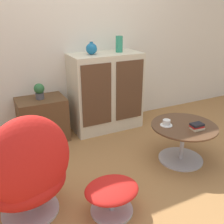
# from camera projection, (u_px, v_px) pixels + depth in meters

# --- Properties ---
(ground_plane) EXTENTS (12.00, 12.00, 0.00)m
(ground_plane) POSITION_uv_depth(u_px,v_px,m) (126.00, 179.00, 2.53)
(ground_plane) COLOR #A87542
(wall_back) EXTENTS (6.40, 0.06, 2.60)m
(wall_back) POSITION_uv_depth(u_px,v_px,m) (71.00, 28.00, 3.20)
(wall_back) COLOR silver
(wall_back) RESTS_ON ground_plane
(sideboard) EXTENTS (0.91, 0.46, 1.00)m
(sideboard) POSITION_uv_depth(u_px,v_px,m) (106.00, 92.00, 3.44)
(sideboard) COLOR beige
(sideboard) RESTS_ON ground_plane
(tv_console) EXTENTS (0.56, 0.41, 0.53)m
(tv_console) POSITION_uv_depth(u_px,v_px,m) (43.00, 119.00, 3.19)
(tv_console) COLOR brown
(tv_console) RESTS_ON ground_plane
(egg_chair) EXTENTS (0.77, 0.74, 0.88)m
(egg_chair) POSITION_uv_depth(u_px,v_px,m) (28.00, 172.00, 1.94)
(egg_chair) COLOR #B7B7BC
(egg_chair) RESTS_ON ground_plane
(ottoman) EXTENTS (0.44, 0.37, 0.26)m
(ottoman) POSITION_uv_depth(u_px,v_px,m) (112.00, 193.00, 2.07)
(ottoman) COLOR #B7B7BC
(ottoman) RESTS_ON ground_plane
(coffee_table) EXTENTS (0.68, 0.68, 0.41)m
(coffee_table) POSITION_uv_depth(u_px,v_px,m) (183.00, 138.00, 2.75)
(coffee_table) COLOR #B7B7BC
(coffee_table) RESTS_ON ground_plane
(vase_leftmost) EXTENTS (0.14, 0.14, 0.15)m
(vase_leftmost) POSITION_uv_depth(u_px,v_px,m) (91.00, 49.00, 3.15)
(vase_leftmost) COLOR #196699
(vase_leftmost) RESTS_ON sideboard
(vase_inner_left) EXTENTS (0.09, 0.09, 0.20)m
(vase_inner_left) POSITION_uv_depth(u_px,v_px,m) (119.00, 44.00, 3.29)
(vase_inner_left) COLOR #2D8E6B
(vase_inner_left) RESTS_ON sideboard
(potted_plant) EXTENTS (0.12, 0.12, 0.19)m
(potted_plant) POSITION_uv_depth(u_px,v_px,m) (39.00, 91.00, 3.05)
(potted_plant) COLOR #4C4C51
(potted_plant) RESTS_ON tv_console
(teacup) EXTENTS (0.13, 0.13, 0.06)m
(teacup) POSITION_uv_depth(u_px,v_px,m) (166.00, 123.00, 2.69)
(teacup) COLOR white
(teacup) RESTS_ON coffee_table
(book_stack) EXTENTS (0.13, 0.11, 0.06)m
(book_stack) POSITION_uv_depth(u_px,v_px,m) (197.00, 126.00, 2.60)
(book_stack) COLOR beige
(book_stack) RESTS_ON coffee_table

